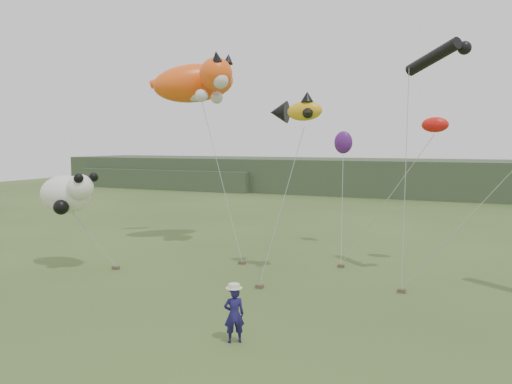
% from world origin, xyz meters
% --- Properties ---
extents(ground, '(120.00, 120.00, 0.00)m').
position_xyz_m(ground, '(0.00, 0.00, 0.00)').
color(ground, '#385123').
rests_on(ground, ground).
extents(headland, '(90.00, 13.00, 4.00)m').
position_xyz_m(headland, '(-3.11, 44.69, 1.92)').
color(headland, '#2D3D28').
rests_on(headland, ground).
extents(festival_attendant, '(0.73, 0.68, 1.68)m').
position_xyz_m(festival_attendant, '(0.59, -1.70, 0.84)').
color(festival_attendant, '#1A144E').
rests_on(festival_attendant, ground).
extents(sandbag_anchors, '(13.08, 4.94, 0.15)m').
position_xyz_m(sandbag_anchors, '(-1.36, 5.68, 0.08)').
color(sandbag_anchors, brown).
rests_on(sandbag_anchors, ground).
extents(cat_kite, '(6.38, 5.04, 2.86)m').
position_xyz_m(cat_kite, '(-7.69, 10.59, 9.38)').
color(cat_kite, '#FF5613').
rests_on(cat_kite, ground).
extents(fish_kite, '(2.58, 1.73, 1.33)m').
position_xyz_m(fish_kite, '(-0.37, 6.35, 7.31)').
color(fish_kite, gold).
rests_on(fish_kite, ground).
extents(panda_kite, '(3.14, 2.03, 1.95)m').
position_xyz_m(panda_kite, '(-10.49, 3.17, 3.55)').
color(panda_kite, white).
rests_on(panda_kite, ground).
extents(misc_kites, '(6.22, 3.72, 1.81)m').
position_xyz_m(misc_kites, '(2.13, 12.16, 6.27)').
color(misc_kites, red).
rests_on(misc_kites, ground).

